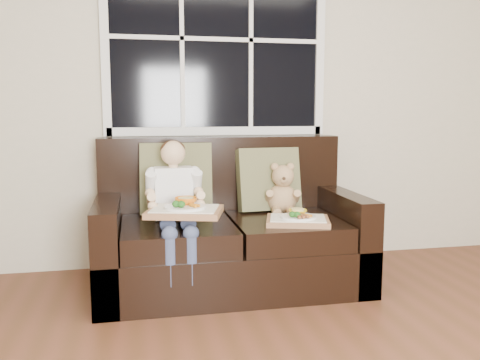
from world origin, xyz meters
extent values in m
cube|color=#BDB69C|center=(0.00, 2.50, 1.35)|extent=(4.50, 0.02, 2.70)
cube|color=black|center=(-0.56, 2.48, 1.65)|extent=(1.50, 0.02, 1.25)
cube|color=silver|center=(-0.56, 2.47, 0.99)|extent=(1.58, 0.04, 0.06)
cube|color=silver|center=(-1.34, 2.47, 1.65)|extent=(0.06, 0.04, 1.37)
cube|color=silver|center=(0.22, 2.47, 1.65)|extent=(0.06, 0.04, 1.37)
cube|color=silver|center=(-0.56, 2.47, 1.65)|extent=(1.50, 0.03, 0.03)
cube|color=black|center=(-0.56, 1.95, 0.15)|extent=(1.70, 0.90, 0.30)
cube|color=black|center=(-1.34, 1.95, 0.30)|extent=(0.15, 0.90, 0.60)
cube|color=black|center=(0.21, 1.95, 0.30)|extent=(0.15, 0.90, 0.60)
cube|color=black|center=(-0.56, 2.33, 0.63)|extent=(1.70, 0.18, 0.66)
cube|color=black|center=(-0.91, 1.87, 0.38)|extent=(0.68, 0.72, 0.15)
cube|color=black|center=(-0.21, 1.87, 0.38)|extent=(0.68, 0.72, 0.15)
cube|color=brown|center=(-0.89, 2.17, 0.69)|extent=(0.49, 0.26, 0.49)
cube|color=brown|center=(-0.25, 2.17, 0.67)|extent=(0.45, 0.23, 0.45)
cube|color=white|center=(-0.92, 2.00, 0.62)|extent=(0.24, 0.15, 0.33)
sphere|color=#DCB287|center=(-0.92, 1.99, 0.88)|extent=(0.16, 0.16, 0.16)
ellipsoid|color=#372011|center=(-0.92, 2.00, 0.90)|extent=(0.16, 0.16, 0.11)
cylinder|color=#374161|center=(-0.98, 1.82, 0.49)|extent=(0.09, 0.29, 0.09)
cylinder|color=#374161|center=(-0.86, 1.82, 0.49)|extent=(0.09, 0.29, 0.09)
cylinder|color=#374161|center=(-0.98, 1.54, 0.31)|extent=(0.08, 0.08, 0.27)
cylinder|color=#374161|center=(-0.86, 1.54, 0.31)|extent=(0.08, 0.08, 0.27)
cylinder|color=#DCB287|center=(-1.06, 1.89, 0.66)|extent=(0.06, 0.29, 0.23)
cylinder|color=#DCB287|center=(-0.78, 1.89, 0.66)|extent=(0.06, 0.29, 0.23)
ellipsoid|color=tan|center=(-0.18, 2.08, 0.54)|extent=(0.23, 0.21, 0.21)
sphere|color=tan|center=(-0.18, 2.06, 0.70)|extent=(0.18, 0.18, 0.15)
sphere|color=tan|center=(-0.23, 2.07, 0.77)|extent=(0.05, 0.05, 0.05)
sphere|color=tan|center=(-0.12, 2.07, 0.77)|extent=(0.05, 0.05, 0.05)
sphere|color=tan|center=(-0.18, 2.01, 0.69)|extent=(0.06, 0.06, 0.06)
sphere|color=#302115|center=(-0.18, 1.98, 0.70)|extent=(0.02, 0.02, 0.02)
cylinder|color=tan|center=(-0.23, 1.96, 0.48)|extent=(0.08, 0.13, 0.06)
cylinder|color=tan|center=(-0.13, 1.96, 0.48)|extent=(0.08, 0.13, 0.06)
cube|color=#956A43|center=(-0.88, 1.67, 0.56)|extent=(0.49, 0.42, 0.04)
cube|color=silver|center=(-0.88, 1.67, 0.58)|extent=(0.43, 0.36, 0.01)
cylinder|color=white|center=(-0.88, 1.66, 0.59)|extent=(0.24, 0.24, 0.02)
imported|color=orange|center=(-0.87, 1.71, 0.62)|extent=(0.16, 0.16, 0.04)
cylinder|color=#F3D884|center=(-0.87, 1.71, 0.62)|extent=(0.09, 0.09, 0.02)
ellipsoid|color=#2A5F1E|center=(-0.94, 1.62, 0.62)|extent=(0.04, 0.04, 0.04)
ellipsoid|color=#2A5F1E|center=(-0.91, 1.61, 0.62)|extent=(0.04, 0.04, 0.04)
cylinder|color=orange|center=(-0.84, 1.62, 0.61)|extent=(0.05, 0.06, 0.02)
cube|color=#956A43|center=(-0.18, 1.73, 0.47)|extent=(0.45, 0.39, 0.03)
cube|color=silver|center=(-0.18, 1.73, 0.48)|extent=(0.39, 0.33, 0.01)
cylinder|color=white|center=(-0.18, 1.72, 0.49)|extent=(0.22, 0.22, 0.01)
imported|color=gold|center=(-0.17, 1.76, 0.52)|extent=(0.14, 0.14, 0.03)
cylinder|color=#F3D884|center=(-0.17, 1.76, 0.52)|extent=(0.08, 0.08, 0.02)
ellipsoid|color=#2A5F1E|center=(-0.23, 1.68, 0.52)|extent=(0.04, 0.04, 0.04)
ellipsoid|color=#2A5F1E|center=(-0.20, 1.67, 0.52)|extent=(0.04, 0.04, 0.04)
cylinder|color=orange|center=(-0.14, 1.68, 0.51)|extent=(0.04, 0.06, 0.01)
cylinder|color=brown|center=(-0.18, 1.66, 0.51)|extent=(0.03, 0.08, 0.02)
camera|label=1|loc=(-1.15, -1.22, 1.16)|focal=38.00mm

